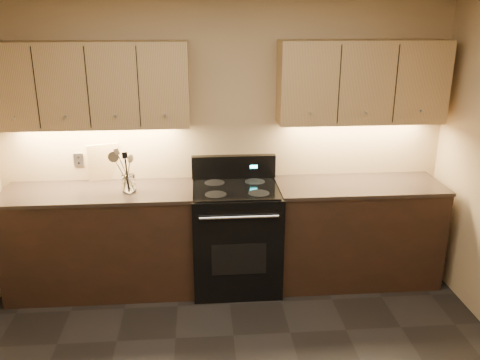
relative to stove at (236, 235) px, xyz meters
name	(u,v)px	position (x,y,z in m)	size (l,w,h in m)	color
wall_back	(224,137)	(-0.08, 0.32, 0.82)	(4.00, 0.04, 2.60)	tan
counter_left	(102,240)	(-1.18, 0.02, -0.01)	(1.62, 0.62, 0.93)	black
counter_right	(356,232)	(1.10, 0.02, -0.01)	(1.46, 0.62, 0.93)	black
stove	(236,235)	(0.00, 0.00, 0.00)	(0.76, 0.68, 1.14)	black
upper_cab_left	(91,85)	(-1.18, 0.17, 1.32)	(1.60, 0.30, 0.70)	tan
upper_cab_right	(362,82)	(1.10, 0.17, 1.32)	(1.44, 0.30, 0.70)	tan
outlet_plate	(79,160)	(-1.38, 0.31, 0.64)	(0.09, 0.01, 0.12)	#B2B5BA
utensil_crock	(129,184)	(-0.91, -0.02, 0.52)	(0.15, 0.15, 0.14)	white
cutting_board	(104,162)	(-1.16, 0.29, 0.62)	(0.27, 0.02, 0.34)	#DCC376
wooden_spoon	(124,173)	(-0.94, -0.02, 0.62)	(0.06, 0.06, 0.30)	#DCC376
black_turner	(128,171)	(-0.90, -0.04, 0.64)	(0.08, 0.08, 0.34)	black
steel_spatula	(131,167)	(-0.88, -0.01, 0.66)	(0.08, 0.08, 0.39)	silver
steel_skimmer	(130,171)	(-0.88, -0.04, 0.64)	(0.09, 0.09, 0.34)	silver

